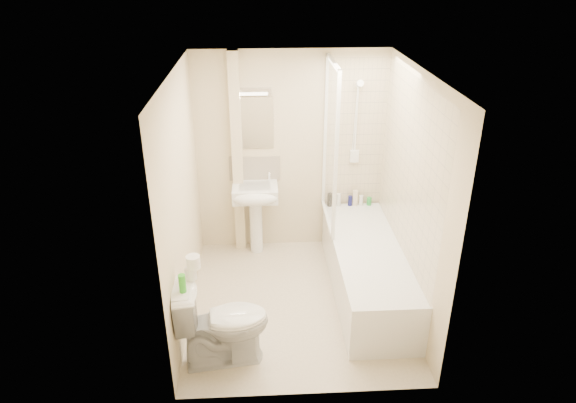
{
  "coord_description": "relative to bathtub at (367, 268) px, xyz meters",
  "views": [
    {
      "loc": [
        -0.35,
        -4.39,
        3.3
      ],
      "look_at": [
        -0.09,
        0.2,
        1.09
      ],
      "focal_mm": 32.0,
      "sensor_mm": 36.0,
      "label": 1
    }
  ],
  "objects": [
    {
      "name": "splashback",
      "position": [
        -1.17,
        1.08,
        0.74
      ],
      "size": [
        0.6,
        0.02,
        0.3
      ],
      "primitive_type": "cube",
      "color": "beige",
      "rests_on": "wall_back"
    },
    {
      "name": "bottle_cream",
      "position": [
        0.03,
        1.0,
        0.36
      ],
      "size": [
        0.07,
        0.07,
        0.19
      ],
      "primitive_type": "cylinder",
      "color": "beige",
      "rests_on": "bathtub"
    },
    {
      "name": "wall_back",
      "position": [
        -0.75,
        1.09,
        0.91
      ],
      "size": [
        2.2,
        0.02,
        2.4
      ],
      "primitive_type": "cube",
      "color": "beige",
      "rests_on": "ground"
    },
    {
      "name": "floor",
      "position": [
        -0.75,
        -0.16,
        -0.29
      ],
      "size": [
        2.5,
        2.5,
        0.0
      ],
      "primitive_type": "plane",
      "color": "beige",
      "rests_on": "ground"
    },
    {
      "name": "strip_light",
      "position": [
        -1.17,
        1.05,
        1.66
      ],
      "size": [
        0.42,
        0.07,
        0.07
      ],
      "primitive_type": "cube",
      "color": "silver",
      "rests_on": "wall_back"
    },
    {
      "name": "pedestal_sink",
      "position": [
        -1.17,
        0.85,
        0.42
      ],
      "size": [
        0.52,
        0.48,
        1.01
      ],
      "color": "white",
      "rests_on": "ground"
    },
    {
      "name": "toilet",
      "position": [
        -1.47,
        -0.95,
        0.12
      ],
      "size": [
        0.67,
        0.92,
        0.82
      ],
      "primitive_type": "imported",
      "rotation": [
        0.0,
        0.0,
        1.7
      ],
      "color": "white",
      "rests_on": "ground"
    },
    {
      "name": "bottle_white_a",
      "position": [
        -0.17,
        1.0,
        0.34
      ],
      "size": [
        0.05,
        0.05,
        0.16
      ],
      "primitive_type": "cylinder",
      "color": "white",
      "rests_on": "bathtub"
    },
    {
      "name": "green_bottle",
      "position": [
        -1.76,
        -1.06,
        0.61
      ],
      "size": [
        0.06,
        0.06,
        0.16
      ],
      "primitive_type": "cylinder",
      "color": "green",
      "rests_on": "toilet"
    },
    {
      "name": "toilet_roll_lower",
      "position": [
        -1.72,
        -0.87,
        0.58
      ],
      "size": [
        0.1,
        0.1,
        0.1
      ],
      "primitive_type": "cylinder",
      "color": "white",
      "rests_on": "toilet"
    },
    {
      "name": "wall_right",
      "position": [
        0.35,
        -0.16,
        0.91
      ],
      "size": [
        0.02,
        2.5,
        2.4
      ],
      "primitive_type": "cube",
      "color": "beige",
      "rests_on": "ground"
    },
    {
      "name": "bottle_blue",
      "position": [
        -0.03,
        1.0,
        0.32
      ],
      "size": [
        0.05,
        0.05,
        0.12
      ],
      "primitive_type": "cylinder",
      "color": "navy",
      "rests_on": "bathtub"
    },
    {
      "name": "bottle_green",
      "position": [
        0.21,
        1.0,
        0.31
      ],
      "size": [
        0.06,
        0.06,
        0.1
      ],
      "primitive_type": "cylinder",
      "color": "green",
      "rests_on": "bathtub"
    },
    {
      "name": "ceiling",
      "position": [
        -0.75,
        -0.16,
        2.11
      ],
      "size": [
        2.2,
        2.5,
        0.02
      ],
      "primitive_type": "cube",
      "color": "white",
      "rests_on": "wall_back"
    },
    {
      "name": "shower_screen",
      "position": [
        -0.35,
        0.64,
        1.16
      ],
      "size": [
        0.04,
        0.92,
        1.8
      ],
      "color": "white",
      "rests_on": "bathtub"
    },
    {
      "name": "shower_fixture",
      "position": [
        -0.0,
        1.03,
        1.26
      ],
      "size": [
        0.1,
        0.16,
        0.99
      ],
      "color": "white",
      "rests_on": "wall_back"
    },
    {
      "name": "wall_left",
      "position": [
        -1.85,
        -0.16,
        0.91
      ],
      "size": [
        0.02,
        2.5,
        2.4
      ],
      "primitive_type": "cube",
      "color": "beige",
      "rests_on": "ground"
    },
    {
      "name": "toilet_roll_upper",
      "position": [
        -1.69,
        -0.86,
        0.69
      ],
      "size": [
        0.12,
        0.12,
        0.11
      ],
      "primitive_type": "cylinder",
      "color": "white",
      "rests_on": "toilet_roll_lower"
    },
    {
      "name": "mirror",
      "position": [
        -1.17,
        1.08,
        1.29
      ],
      "size": [
        0.46,
        0.01,
        0.6
      ],
      "primitive_type": "cube",
      "color": "white",
      "rests_on": "wall_back"
    },
    {
      "name": "bottle_white_b",
      "position": [
        0.11,
        1.0,
        0.32
      ],
      "size": [
        0.05,
        0.05,
        0.13
      ],
      "primitive_type": "cylinder",
      "color": "white",
      "rests_on": "bathtub"
    },
    {
      "name": "bathtub",
      "position": [
        0.0,
        0.0,
        0.0
      ],
      "size": [
        0.7,
        2.1,
        0.55
      ],
      "color": "white",
      "rests_on": "ground"
    },
    {
      "name": "bottle_black_a",
      "position": [
        -0.28,
        1.0,
        0.34
      ],
      "size": [
        0.06,
        0.06,
        0.17
      ],
      "primitive_type": "cylinder",
      "color": "black",
      "rests_on": "bathtub"
    },
    {
      "name": "tile_right",
      "position": [
        0.34,
        0.0,
        1.14
      ],
      "size": [
        0.01,
        2.1,
        1.75
      ],
      "primitive_type": "cube",
      "color": "beige",
      "rests_on": "wall_right"
    },
    {
      "name": "tile_back",
      "position": [
        0.0,
        1.08,
        1.14
      ],
      "size": [
        0.7,
        0.01,
        1.75
      ],
      "primitive_type": "cube",
      "color": "beige",
      "rests_on": "wall_back"
    },
    {
      "name": "pipe_boxing",
      "position": [
        -1.37,
        1.03,
        0.91
      ],
      "size": [
        0.12,
        0.12,
        2.4
      ],
      "primitive_type": "cube",
      "color": "beige",
      "rests_on": "ground"
    }
  ]
}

